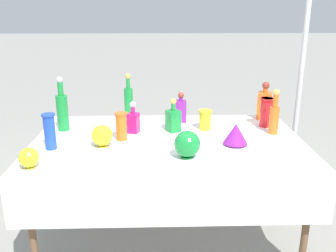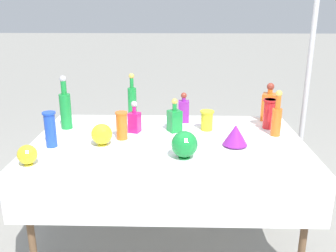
{
  "view_description": "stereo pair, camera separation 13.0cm",
  "coord_description": "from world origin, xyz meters",
  "px_view_note": "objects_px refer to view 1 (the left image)",
  "views": [
    {
      "loc": [
        -0.07,
        -2.43,
        1.66
      ],
      "look_at": [
        0.0,
        0.0,
        0.86
      ],
      "focal_mm": 40.0,
      "sensor_mm": 36.0,
      "label": 1
    },
    {
      "loc": [
        0.06,
        -2.43,
        1.66
      ],
      "look_at": [
        0.0,
        0.0,
        0.86
      ],
      "focal_mm": 40.0,
      "sensor_mm": 36.0,
      "label": 2
    }
  ],
  "objects_px": {
    "round_bowl_1": "(187,144)",
    "fluted_vase_0": "(236,134)",
    "slender_vase_0": "(205,119)",
    "round_bowl_0": "(29,158)",
    "cardboard_box_behind_right": "(119,161)",
    "cardboard_box_behind_left": "(209,152)",
    "square_decanter_1": "(173,119)",
    "square_decanter_3": "(181,110)",
    "tall_bottle_2": "(129,101)",
    "square_decanter_2": "(264,104)",
    "slender_vase_2": "(266,111)",
    "tall_bottle_1": "(274,116)",
    "round_bowl_2": "(102,135)",
    "tall_bottle_0": "(62,109)",
    "slender_vase_1": "(50,130)",
    "square_decanter_0": "(133,121)",
    "slender_vase_3": "(121,126)",
    "canopy_pole": "(298,100)"
  },
  "relations": [
    {
      "from": "round_bowl_1",
      "to": "fluted_vase_0",
      "type": "bearing_deg",
      "value": 31.85
    },
    {
      "from": "slender_vase_0",
      "to": "round_bowl_0",
      "type": "height_order",
      "value": "slender_vase_0"
    },
    {
      "from": "round_bowl_0",
      "to": "cardboard_box_behind_right",
      "type": "height_order",
      "value": "round_bowl_0"
    },
    {
      "from": "round_bowl_1",
      "to": "cardboard_box_behind_left",
      "type": "distance_m",
      "value": 1.77
    },
    {
      "from": "square_decanter_1",
      "to": "square_decanter_3",
      "type": "relative_size",
      "value": 1.05
    },
    {
      "from": "tall_bottle_2",
      "to": "square_decanter_3",
      "type": "distance_m",
      "value": 0.43
    },
    {
      "from": "tall_bottle_2",
      "to": "square_decanter_2",
      "type": "height_order",
      "value": "tall_bottle_2"
    },
    {
      "from": "slender_vase_0",
      "to": "round_bowl_1",
      "type": "relative_size",
      "value": 0.87
    },
    {
      "from": "slender_vase_2",
      "to": "fluted_vase_0",
      "type": "distance_m",
      "value": 0.49
    },
    {
      "from": "square_decanter_2",
      "to": "fluted_vase_0",
      "type": "height_order",
      "value": "square_decanter_2"
    },
    {
      "from": "tall_bottle_1",
      "to": "round_bowl_2",
      "type": "bearing_deg",
      "value": -169.36
    },
    {
      "from": "tall_bottle_0",
      "to": "fluted_vase_0",
      "type": "height_order",
      "value": "tall_bottle_0"
    },
    {
      "from": "round_bowl_2",
      "to": "cardboard_box_behind_right",
      "type": "height_order",
      "value": "round_bowl_2"
    },
    {
      "from": "slender_vase_1",
      "to": "round_bowl_2",
      "type": "xyz_separation_m",
      "value": [
        0.33,
        0.03,
        -0.05
      ]
    },
    {
      "from": "square_decanter_1",
      "to": "square_decanter_2",
      "type": "relative_size",
      "value": 0.82
    },
    {
      "from": "slender_vase_0",
      "to": "cardboard_box_behind_left",
      "type": "height_order",
      "value": "slender_vase_0"
    },
    {
      "from": "square_decanter_2",
      "to": "square_decanter_3",
      "type": "xyz_separation_m",
      "value": [
        -0.68,
        -0.06,
        -0.03
      ]
    },
    {
      "from": "square_decanter_0",
      "to": "slender_vase_3",
      "type": "height_order",
      "value": "square_decanter_0"
    },
    {
      "from": "square_decanter_2",
      "to": "square_decanter_3",
      "type": "distance_m",
      "value": 0.69
    },
    {
      "from": "square_decanter_0",
      "to": "cardboard_box_behind_left",
      "type": "relative_size",
      "value": 0.47
    },
    {
      "from": "round_bowl_2",
      "to": "canopy_pole",
      "type": "relative_size",
      "value": 0.07
    },
    {
      "from": "round_bowl_1",
      "to": "canopy_pole",
      "type": "relative_size",
      "value": 0.08
    },
    {
      "from": "tall_bottle_2",
      "to": "slender_vase_2",
      "type": "xyz_separation_m",
      "value": [
        1.06,
        -0.24,
        -0.03
      ]
    },
    {
      "from": "tall_bottle_2",
      "to": "square_decanter_0",
      "type": "height_order",
      "value": "tall_bottle_2"
    },
    {
      "from": "tall_bottle_1",
      "to": "slender_vase_3",
      "type": "bearing_deg",
      "value": -174.69
    },
    {
      "from": "slender_vase_0",
      "to": "fluted_vase_0",
      "type": "bearing_deg",
      "value": -63.52
    },
    {
      "from": "cardboard_box_behind_right",
      "to": "square_decanter_1",
      "type": "bearing_deg",
      "value": -60.38
    },
    {
      "from": "slender_vase_0",
      "to": "square_decanter_0",
      "type": "bearing_deg",
      "value": -173.78
    },
    {
      "from": "tall_bottle_1",
      "to": "fluted_vase_0",
      "type": "height_order",
      "value": "tall_bottle_1"
    },
    {
      "from": "tall_bottle_2",
      "to": "slender_vase_0",
      "type": "height_order",
      "value": "tall_bottle_2"
    },
    {
      "from": "square_decanter_1",
      "to": "fluted_vase_0",
      "type": "distance_m",
      "value": 0.5
    },
    {
      "from": "square_decanter_2",
      "to": "cardboard_box_behind_left",
      "type": "distance_m",
      "value": 1.12
    },
    {
      "from": "square_decanter_2",
      "to": "slender_vase_3",
      "type": "bearing_deg",
      "value": -157.09
    },
    {
      "from": "canopy_pole",
      "to": "slender_vase_3",
      "type": "bearing_deg",
      "value": -154.21
    },
    {
      "from": "cardboard_box_behind_right",
      "to": "canopy_pole",
      "type": "distance_m",
      "value": 1.83
    },
    {
      "from": "square_decanter_0",
      "to": "slender_vase_0",
      "type": "bearing_deg",
      "value": 6.22
    },
    {
      "from": "tall_bottle_0",
      "to": "round_bowl_0",
      "type": "height_order",
      "value": "tall_bottle_0"
    },
    {
      "from": "slender_vase_2",
      "to": "round_bowl_2",
      "type": "distance_m",
      "value": 1.25
    },
    {
      "from": "slender_vase_0",
      "to": "round_bowl_1",
      "type": "distance_m",
      "value": 0.56
    },
    {
      "from": "square_decanter_0",
      "to": "round_bowl_0",
      "type": "xyz_separation_m",
      "value": [
        -0.56,
        -0.61,
        -0.03
      ]
    },
    {
      "from": "tall_bottle_0",
      "to": "slender_vase_1",
      "type": "distance_m",
      "value": 0.38
    },
    {
      "from": "tall_bottle_1",
      "to": "canopy_pole",
      "type": "bearing_deg",
      "value": 57.0
    },
    {
      "from": "tall_bottle_0",
      "to": "slender_vase_3",
      "type": "height_order",
      "value": "tall_bottle_0"
    },
    {
      "from": "square_decanter_3",
      "to": "round_bowl_1",
      "type": "distance_m",
      "value": 0.74
    },
    {
      "from": "square_decanter_2",
      "to": "slender_vase_1",
      "type": "bearing_deg",
      "value": -158.08
    },
    {
      "from": "slender_vase_1",
      "to": "fluted_vase_0",
      "type": "height_order",
      "value": "slender_vase_1"
    },
    {
      "from": "slender_vase_3",
      "to": "cardboard_box_behind_right",
      "type": "distance_m",
      "value": 1.31
    },
    {
      "from": "round_bowl_1",
      "to": "cardboard_box_behind_left",
      "type": "height_order",
      "value": "round_bowl_1"
    },
    {
      "from": "square_decanter_0",
      "to": "round_bowl_1",
      "type": "bearing_deg",
      "value": -53.41
    },
    {
      "from": "fluted_vase_0",
      "to": "round_bowl_2",
      "type": "distance_m",
      "value": 0.88
    }
  ]
}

